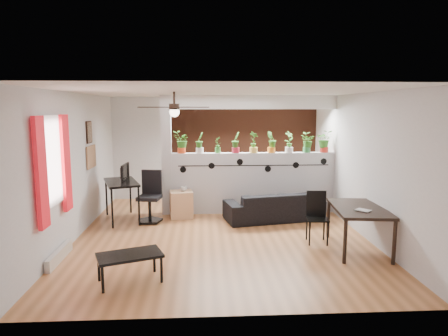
% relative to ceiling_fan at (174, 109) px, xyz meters
% --- Properties ---
extents(room_shell, '(6.30, 7.10, 2.90)m').
position_rel_ceiling_fan_xyz_m(room_shell, '(0.80, 0.30, -1.01)').
color(room_shell, '#9B5E32').
rests_on(room_shell, ground).
extents(partition_wall, '(3.60, 0.18, 1.35)m').
position_rel_ceiling_fan_xyz_m(partition_wall, '(1.60, 1.80, -1.64)').
color(partition_wall, '#BCBCC1').
rests_on(partition_wall, ground).
extents(ceiling_header, '(3.60, 0.18, 0.30)m').
position_rel_ceiling_fan_xyz_m(ceiling_header, '(1.60, 1.80, 0.14)').
color(ceiling_header, silver).
rests_on(ceiling_header, room_shell).
extents(pier_column, '(0.22, 0.20, 2.60)m').
position_rel_ceiling_fan_xyz_m(pier_column, '(-0.31, 1.80, -1.01)').
color(pier_column, '#BCBCC1').
rests_on(pier_column, ground).
extents(brick_panel, '(3.90, 0.05, 2.60)m').
position_rel_ceiling_fan_xyz_m(brick_panel, '(1.60, 3.27, -1.01)').
color(brick_panel, '#AC5232').
rests_on(brick_panel, ground).
extents(vine_decal, '(3.31, 0.01, 0.30)m').
position_rel_ceiling_fan_xyz_m(vine_decal, '(1.60, 1.70, -1.23)').
color(vine_decal, black).
rests_on(vine_decal, partition_wall).
extents(window_assembly, '(0.09, 1.30, 1.55)m').
position_rel_ceiling_fan_xyz_m(window_assembly, '(-1.76, -0.90, -0.81)').
color(window_assembly, white).
rests_on(window_assembly, room_shell).
extents(baseboard_heater, '(0.08, 1.00, 0.18)m').
position_rel_ceiling_fan_xyz_m(baseboard_heater, '(-1.74, -0.90, -2.22)').
color(baseboard_heater, beige).
rests_on(baseboard_heater, ground).
extents(corkboard, '(0.03, 0.60, 0.45)m').
position_rel_ceiling_fan_xyz_m(corkboard, '(-1.78, 1.25, -0.96)').
color(corkboard, '#A0704D').
rests_on(corkboard, room_shell).
extents(framed_art, '(0.03, 0.34, 0.44)m').
position_rel_ceiling_fan_xyz_m(framed_art, '(-1.78, 1.20, -0.46)').
color(framed_art, '#8C7259').
rests_on(framed_art, room_shell).
extents(ceiling_fan, '(1.19, 1.19, 0.43)m').
position_rel_ceiling_fan_xyz_m(ceiling_fan, '(0.00, 0.00, 0.00)').
color(ceiling_fan, black).
rests_on(ceiling_fan, room_shell).
extents(potted_plant_0, '(0.32, 0.31, 0.48)m').
position_rel_ceiling_fan_xyz_m(potted_plant_0, '(0.02, 1.80, -0.71)').
color(potted_plant_0, '#E2451A').
rests_on(potted_plant_0, partition_wall).
extents(potted_plant_1, '(0.28, 0.30, 0.46)m').
position_rel_ceiling_fan_xyz_m(potted_plant_1, '(0.42, 1.80, -0.72)').
color(potted_plant_1, white).
rests_on(potted_plant_1, partition_wall).
extents(potted_plant_2, '(0.22, 0.22, 0.36)m').
position_rel_ceiling_fan_xyz_m(potted_plant_2, '(0.81, 1.80, -0.77)').
color(potted_plant_2, '#378A32').
rests_on(potted_plant_2, partition_wall).
extents(potted_plant_3, '(0.29, 0.31, 0.46)m').
position_rel_ceiling_fan_xyz_m(potted_plant_3, '(1.21, 1.80, -0.72)').
color(potted_plant_3, '#AE1B30').
rests_on(potted_plant_3, partition_wall).
extents(potted_plant_4, '(0.32, 0.32, 0.48)m').
position_rel_ceiling_fan_xyz_m(potted_plant_4, '(1.60, 1.80, -0.71)').
color(potted_plant_4, gold).
rests_on(potted_plant_4, partition_wall).
extents(potted_plant_5, '(0.27, 0.23, 0.47)m').
position_rel_ceiling_fan_xyz_m(potted_plant_5, '(2.00, 1.80, -0.72)').
color(potted_plant_5, orange).
rests_on(potted_plant_5, partition_wall).
extents(potted_plant_6, '(0.31, 0.29, 0.47)m').
position_rel_ceiling_fan_xyz_m(potted_plant_6, '(2.39, 1.80, -0.72)').
color(potted_plant_6, silver).
rests_on(potted_plant_6, partition_wall).
extents(potted_plant_7, '(0.29, 0.28, 0.44)m').
position_rel_ceiling_fan_xyz_m(potted_plant_7, '(2.79, 1.80, -0.73)').
color(potted_plant_7, '#2E813F').
rests_on(potted_plant_7, partition_wall).
extents(potted_plant_8, '(0.30, 0.26, 0.49)m').
position_rel_ceiling_fan_xyz_m(potted_plant_8, '(3.18, 1.80, -0.71)').
color(potted_plant_8, red).
rests_on(potted_plant_8, partition_wall).
extents(sofa, '(2.04, 1.12, 0.57)m').
position_rel_ceiling_fan_xyz_m(sofa, '(1.96, 1.19, -2.03)').
color(sofa, black).
rests_on(sofa, ground).
extents(cube_shelf, '(0.52, 0.48, 0.57)m').
position_rel_ceiling_fan_xyz_m(cube_shelf, '(0.01, 1.46, -2.03)').
color(cube_shelf, tan).
rests_on(cube_shelf, ground).
extents(cup, '(0.14, 0.14, 0.10)m').
position_rel_ceiling_fan_xyz_m(cup, '(0.06, 1.46, -1.69)').
color(cup, gray).
rests_on(cup, cube_shelf).
extents(computer_desk, '(0.93, 1.27, 0.82)m').
position_rel_ceiling_fan_xyz_m(computer_desk, '(-1.21, 1.34, -1.57)').
color(computer_desk, black).
rests_on(computer_desk, ground).
extents(monitor, '(0.34, 0.07, 0.19)m').
position_rel_ceiling_fan_xyz_m(monitor, '(-1.21, 1.49, -1.40)').
color(monitor, black).
rests_on(monitor, computer_desk).
extents(office_chair, '(0.54, 0.54, 1.04)m').
position_rel_ceiling_fan_xyz_m(office_chair, '(-0.60, 1.17, -1.85)').
color(office_chair, black).
rests_on(office_chair, ground).
extents(dining_table, '(0.95, 1.41, 0.72)m').
position_rel_ceiling_fan_xyz_m(dining_table, '(3.03, -0.68, -1.67)').
color(dining_table, black).
rests_on(dining_table, ground).
extents(book, '(0.26, 0.27, 0.02)m').
position_rel_ceiling_fan_xyz_m(book, '(2.93, -0.98, -1.58)').
color(book, gray).
rests_on(book, dining_table).
extents(folding_chair, '(0.39, 0.39, 0.89)m').
position_rel_ceiling_fan_xyz_m(folding_chair, '(2.46, -0.22, -1.79)').
color(folding_chair, black).
rests_on(folding_chair, ground).
extents(coffee_table, '(0.95, 0.74, 0.39)m').
position_rel_ceiling_fan_xyz_m(coffee_table, '(-0.52, -1.72, -1.96)').
color(coffee_table, black).
rests_on(coffee_table, ground).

